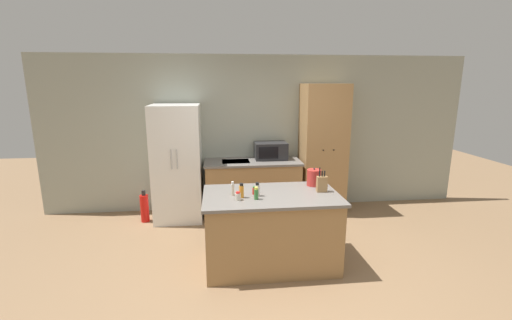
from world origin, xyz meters
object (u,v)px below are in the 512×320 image
Objects in this scene: spice_bottle_orange_cap at (238,196)px; kettle at (314,178)px; knife_block at (322,184)px; spice_bottle_pale_salt at (255,191)px; fire_extinguisher at (145,208)px; spice_bottle_short_red at (257,190)px; refrigerator at (178,163)px; microwave at (271,151)px; pantry_cabinet at (323,149)px; spice_bottle_amber_oil at (256,194)px; spice_bottle_green_herb at (233,189)px; spice_bottle_tall_dark at (241,191)px.

kettle reaches higher than spice_bottle_orange_cap.
spice_bottle_pale_salt is (-0.80, -0.00, -0.06)m from knife_block.
spice_bottle_short_red is at bearing -43.92° from fire_extinguisher.
refrigerator is 20.08× the size of spice_bottle_pale_salt.
refrigerator is 1.53m from microwave.
spice_bottle_short_red is at bearing 27.48° from spice_bottle_orange_cap.
spice_bottle_pale_salt is 0.28m from spice_bottle_orange_cap.
spice_bottle_pale_salt is (-1.32, -1.66, -0.14)m from pantry_cabinet.
spice_bottle_amber_oil is at bearing -46.39° from fire_extinguisher.
spice_bottle_green_herb is at bearing 169.29° from spice_bottle_short_red.
knife_block is at bearing -107.48° from pantry_cabinet.
fire_extinguisher is at bearing 136.95° from spice_bottle_pale_salt.
microwave is at bearing 75.24° from spice_bottle_pale_salt.
refrigerator is 12.99× the size of spice_bottle_amber_oil.
fire_extinguisher is at bearing 152.72° from kettle.
knife_block is at bearing -31.80° from fire_extinguisher.
refrigerator is 2.06m from spice_bottle_amber_oil.
microwave is at bearing 102.08° from kettle.
spice_bottle_short_red is at bearing -71.37° from spice_bottle_pale_salt.
spice_bottle_short_red is 2.35m from fire_extinguisher.
refrigerator is 3.58× the size of fire_extinguisher.
refrigerator is 6.16× the size of knife_block.
refrigerator reaches higher than knife_block.
microwave is 3.24× the size of spice_bottle_green_herb.
pantry_cabinet is 0.87m from microwave.
spice_bottle_green_herb reaches higher than fire_extinguisher.
pantry_cabinet reaches higher than spice_bottle_short_red.
knife_block reaches higher than spice_bottle_orange_cap.
spice_bottle_tall_dark reaches higher than spice_bottle_short_red.
refrigerator is 11.15× the size of spice_bottle_green_herb.
spice_bottle_pale_salt is 2.28m from fire_extinguisher.
knife_block reaches higher than spice_bottle_tall_dark.
refrigerator reaches higher than fire_extinguisher.
kettle is 0.45× the size of fire_extinguisher.
kettle reaches higher than spice_bottle_tall_dark.
spice_bottle_amber_oil is at bearing -103.50° from microwave.
knife_block is 0.80m from spice_bottle_pale_salt.
fire_extinguisher is at bearing -168.44° from refrigerator.
kettle is at bearing 18.52° from spice_bottle_pale_salt.
spice_bottle_pale_salt is at bearing 3.36° from spice_bottle_green_herb.
spice_bottle_pale_salt is (-0.46, -1.75, -0.12)m from microwave.
spice_bottle_orange_cap is (-0.67, -1.93, -0.12)m from microwave.
spice_bottle_orange_cap reaches higher than fire_extinguisher.
knife_block is at bearing 5.03° from spice_bottle_short_red.
spice_bottle_orange_cap is (-1.01, -0.19, -0.05)m from knife_block.
spice_bottle_short_red reaches higher than fire_extinguisher.
microwave is 3.15× the size of spice_bottle_tall_dark.
spice_bottle_green_herb is 0.72× the size of kettle.
spice_bottle_orange_cap is at bearing -118.63° from spice_bottle_tall_dark.
spice_bottle_short_red is 0.69× the size of kettle.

